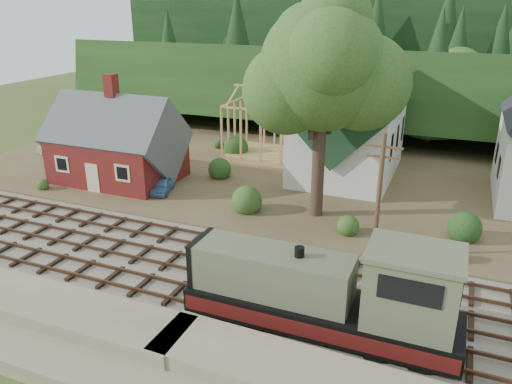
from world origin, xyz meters
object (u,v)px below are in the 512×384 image
at_px(car_blue, 163,185).
at_px(car_green, 51,150).
at_px(patio_set, 131,167).
at_px(locomotive, 330,295).

height_order(car_blue, car_green, car_green).
xyz_separation_m(car_blue, patio_set, (-2.23, -0.98, 1.54)).
relative_size(locomotive, patio_set, 5.06).
height_order(locomotive, patio_set, locomotive).
bearing_deg(locomotive, car_green, 152.70).
bearing_deg(patio_set, locomotive, -31.12).
bearing_deg(car_blue, car_green, 148.46).
distance_m(car_blue, car_green, 16.25).
relative_size(car_green, patio_set, 1.44).
relative_size(locomotive, car_green, 3.52).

